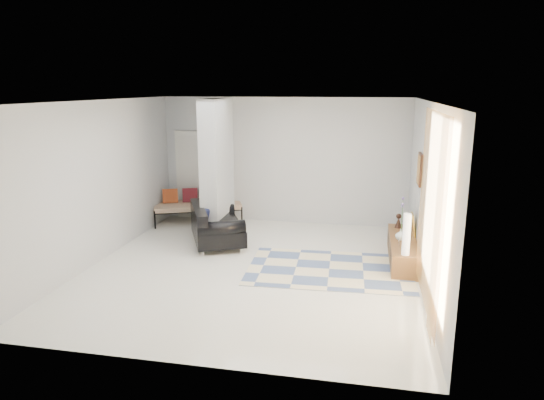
# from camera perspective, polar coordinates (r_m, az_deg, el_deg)

# --- Properties ---
(floor) EXTENTS (6.00, 6.00, 0.00)m
(floor) POSITION_cam_1_polar(r_m,az_deg,el_deg) (8.35, -2.28, -8.03)
(floor) COLOR white
(floor) RESTS_ON ground
(ceiling) EXTENTS (6.00, 6.00, 0.00)m
(ceiling) POSITION_cam_1_polar(r_m,az_deg,el_deg) (7.78, -2.47, 11.56)
(ceiling) COLOR white
(ceiling) RESTS_ON wall_back
(wall_back) EXTENTS (6.00, 0.00, 6.00)m
(wall_back) POSITION_cam_1_polar(r_m,az_deg,el_deg) (10.84, 1.36, 4.61)
(wall_back) COLOR silver
(wall_back) RESTS_ON ground
(wall_front) EXTENTS (6.00, 0.00, 6.00)m
(wall_front) POSITION_cam_1_polar(r_m,az_deg,el_deg) (5.18, -10.20, -5.29)
(wall_front) COLOR silver
(wall_front) RESTS_ON ground
(wall_left) EXTENTS (0.00, 6.00, 6.00)m
(wall_left) POSITION_cam_1_polar(r_m,az_deg,el_deg) (8.99, -19.68, 2.04)
(wall_left) COLOR silver
(wall_left) RESTS_ON ground
(wall_right) EXTENTS (0.00, 6.00, 6.00)m
(wall_right) POSITION_cam_1_polar(r_m,az_deg,el_deg) (7.79, 17.71, 0.54)
(wall_right) COLOR silver
(wall_right) RESTS_ON ground
(partition_column) EXTENTS (0.35, 1.20, 2.80)m
(partition_column) POSITION_cam_1_polar(r_m,az_deg,el_deg) (9.76, -6.46, 3.56)
(partition_column) COLOR #9FA3A6
(partition_column) RESTS_ON floor
(hallway_door) EXTENTS (0.85, 0.06, 2.04)m
(hallway_door) POSITION_cam_1_polar(r_m,az_deg,el_deg) (11.41, -9.15, 2.94)
(hallway_door) COLOR silver
(hallway_door) RESTS_ON floor
(curtain) EXTENTS (0.00, 2.55, 2.55)m
(curtain) POSITION_cam_1_polar(r_m,az_deg,el_deg) (6.65, 18.10, -1.14)
(curtain) COLOR #FAA641
(curtain) RESTS_ON wall_right
(wall_art) EXTENTS (0.04, 0.45, 0.55)m
(wall_art) POSITION_cam_1_polar(r_m,az_deg,el_deg) (8.62, 17.00, 3.46)
(wall_art) COLOR #3D1E10
(wall_art) RESTS_ON wall_right
(media_console) EXTENTS (0.45, 1.93, 0.80)m
(media_console) POSITION_cam_1_polar(r_m,az_deg,el_deg) (8.95, 15.10, -5.63)
(media_console) COLOR brown
(media_console) RESTS_ON floor
(loveseat) EXTENTS (1.46, 1.78, 0.76)m
(loveseat) POSITION_cam_1_polar(r_m,az_deg,el_deg) (9.58, -6.82, -3.04)
(loveseat) COLOR silver
(loveseat) RESTS_ON floor
(daybed) EXTENTS (2.09, 1.48, 0.77)m
(daybed) POSITION_cam_1_polar(r_m,az_deg,el_deg) (11.16, -8.84, -0.48)
(daybed) COLOR black
(daybed) RESTS_ON floor
(area_rug) EXTENTS (2.81, 1.94, 0.01)m
(area_rug) POSITION_cam_1_polar(r_m,az_deg,el_deg) (8.34, 6.75, -8.08)
(area_rug) COLOR beige
(area_rug) RESTS_ON floor
(cylinder_lamp) EXTENTS (0.12, 0.12, 0.67)m
(cylinder_lamp) POSITION_cam_1_polar(r_m,az_deg,el_deg) (7.99, 15.55, -3.92)
(cylinder_lamp) COLOR white
(cylinder_lamp) RESTS_ON media_console
(bronze_figurine) EXTENTS (0.14, 0.14, 0.27)m
(bronze_figurine) POSITION_cam_1_polar(r_m,az_deg,el_deg) (9.52, 14.66, -2.38)
(bronze_figurine) COLOR #321D16
(bronze_figurine) RESTS_ON media_console
(vase) EXTENTS (0.21, 0.21, 0.20)m
(vase) POSITION_cam_1_polar(r_m,az_deg,el_deg) (8.78, 14.92, -3.96)
(vase) COLOR white
(vase) RESTS_ON media_console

